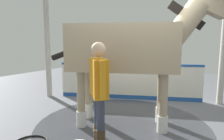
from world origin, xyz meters
name	(u,v)px	position (x,y,z in m)	size (l,w,h in m)	color
ground_plane	(137,124)	(0.00, 0.00, -0.01)	(16.00, 16.00, 0.02)	slate
wet_patch	(122,124)	(-0.26, -0.18, 0.00)	(3.51, 3.51, 0.00)	#42444C
barrier_wall	(129,83)	(-0.94, 1.55, 0.49)	(3.88, 1.60, 1.06)	silver
roof_post_near	(223,50)	(1.40, 2.37, 1.46)	(0.16, 0.16, 2.92)	#B7B2A8
roof_post_far	(48,49)	(-3.22, 0.54, 1.46)	(0.16, 0.16, 2.92)	#B7B2A8
horse	(128,50)	(-0.15, -0.14, 1.53)	(3.26, 1.64, 2.64)	tan
handler	(99,88)	(-0.16, -1.15, 0.97)	(0.51, 0.50, 1.68)	#47331E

